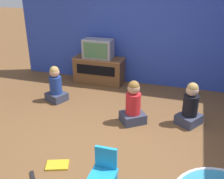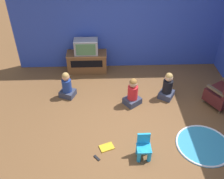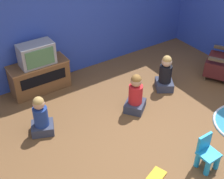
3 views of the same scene
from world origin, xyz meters
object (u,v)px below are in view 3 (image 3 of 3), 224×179
television (37,54)px  child_watching_center (41,117)px  yellow_kid_chair (207,155)px  child_watching_right (165,75)px  book (156,176)px  child_watching_left (136,95)px  tv_cabinet (39,76)px

television → child_watching_center: bearing=-112.1°
yellow_kid_chair → child_watching_right: (0.79, 1.76, 0.09)m
child_watching_right → book: bearing=168.1°
television → child_watching_center: size_ratio=0.92×
child_watching_left → book: (-0.63, -1.32, -0.29)m
tv_cabinet → child_watching_center: child_watching_center is taller
child_watching_left → child_watching_right: (0.85, 0.22, -0.00)m
book → child_watching_center: bearing=98.4°
child_watching_center → child_watching_left: bearing=9.3°
tv_cabinet → yellow_kid_chair: 3.22m
child_watching_center → child_watching_right: size_ratio=0.97×
child_watching_center → book: bearing=-39.2°
yellow_kid_chair → tv_cabinet: bearing=110.4°
television → yellow_kid_chair: bearing=-68.7°
yellow_kid_chair → child_watching_right: 1.93m
yellow_kid_chair → book: 0.74m
child_watching_center → television: bearing=89.9°
child_watching_left → television: bearing=90.1°
child_watching_center → child_watching_right: child_watching_right is taller
child_watching_center → yellow_kid_chair: bearing=-27.8°
child_watching_right → child_watching_center: bearing=118.8°
child_watching_center → child_watching_right: 2.40m
tv_cabinet → child_watching_center: 1.19m
television → yellow_kid_chair: 3.24m
tv_cabinet → television: size_ratio=1.74×
television → yellow_kid_chair: size_ratio=1.20×
television → child_watching_left: bearing=-52.3°
television → yellow_kid_chair: television is taller
child_watching_left → child_watching_center: bearing=129.6°
child_watching_left → child_watching_right: size_ratio=1.01×
book → child_watching_right: bearing=25.8°
child_watching_left → book: size_ratio=2.21×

